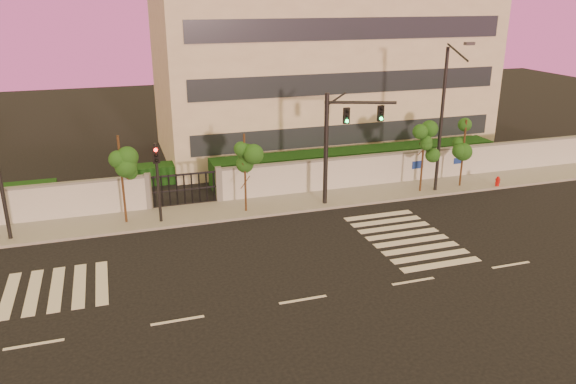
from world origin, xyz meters
TOP-DOWN VIEW (x-y plane):
  - ground at (0.00, 0.00)m, footprint 120.00×120.00m
  - sidewalk at (0.00, 10.50)m, footprint 60.00×3.00m
  - perimeter_wall at (0.10, 12.00)m, footprint 60.00×0.36m
  - hedge_row at (1.17, 14.74)m, footprint 41.00×4.25m
  - institutional_building at (9.00, 21.99)m, footprint 24.40×12.40m
  - road_markings at (-1.58, 3.76)m, footprint 57.00×7.62m
  - street_tree_c at (-6.35, 10.33)m, footprint 1.60×1.27m
  - street_tree_d at (0.12, 9.96)m, footprint 1.41×1.12m
  - street_tree_e at (11.16, 9.95)m, footprint 1.51×1.20m
  - street_tree_f at (14.09, 10.09)m, footprint 1.52×1.21m
  - traffic_signal_main at (5.57, 9.72)m, footprint 4.05×1.51m
  - traffic_signal_secondary at (-4.60, 9.82)m, footprint 0.34×0.34m
  - streetlight_east at (12.12, 9.62)m, footprint 0.55×2.21m
  - fire_hydrant at (16.27, 9.24)m, footprint 0.30×0.29m

SIDE VIEW (x-z plane):
  - ground at x=0.00m, z-range 0.00..0.00m
  - road_markings at x=-1.58m, z-range 0.00..0.02m
  - sidewalk at x=0.00m, z-range 0.00..0.15m
  - fire_hydrant at x=16.27m, z-range 0.00..0.78m
  - hedge_row at x=1.17m, z-range -0.08..1.72m
  - perimeter_wall at x=0.10m, z-range -0.03..2.17m
  - traffic_signal_secondary at x=-4.60m, z-range 0.60..5.03m
  - street_tree_e at x=11.16m, z-range 1.00..5.23m
  - street_tree_f at x=14.09m, z-range 1.03..5.40m
  - street_tree_d at x=0.12m, z-range 1.08..5.63m
  - street_tree_c at x=-6.35m, z-range 1.15..6.01m
  - traffic_signal_main at x=5.57m, z-range 0.86..7.40m
  - streetlight_east at x=12.12m, z-range 0.37..9.56m
  - institutional_building at x=9.00m, z-range 0.03..12.28m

